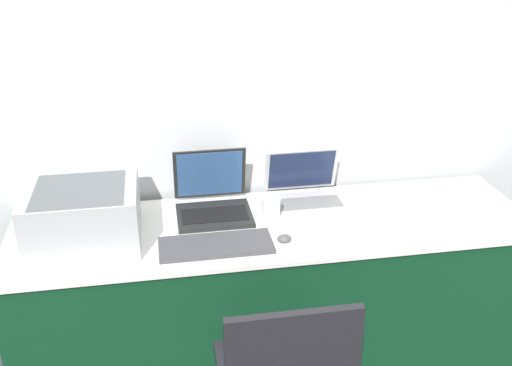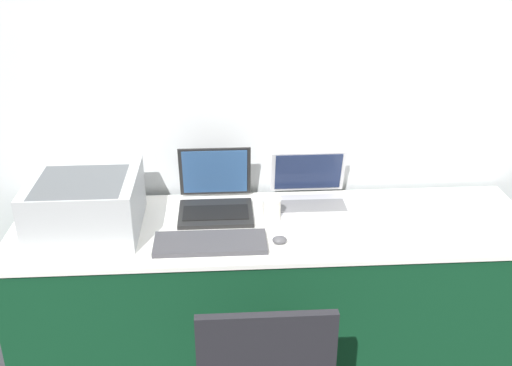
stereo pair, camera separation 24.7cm
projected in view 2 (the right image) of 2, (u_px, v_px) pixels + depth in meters
wall_back at (268, 82)px, 2.66m from camera, size 8.00×0.05×2.60m
table at (273, 301)px, 2.69m from camera, size 2.21×0.62×0.79m
printer at (85, 202)px, 2.43m from camera, size 0.43×0.44×0.24m
laptop_left at (215, 198)px, 2.63m from camera, size 0.32×0.31×0.26m
laptop_right at (310, 194)px, 2.68m from camera, size 0.34×0.27×0.22m
external_keyboard at (210, 243)px, 2.37m from camera, size 0.45×0.18×0.02m
coffee_cup at (272, 210)px, 2.54m from camera, size 0.08×0.08×0.10m
mouse at (280, 240)px, 2.38m from camera, size 0.06×0.05×0.03m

